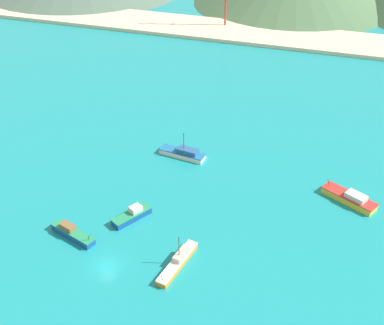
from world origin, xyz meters
TOP-DOWN VIEW (x-y plane):
  - ground at (0.00, 30.00)m, footprint 260.00×280.00m
  - fishing_boat_0 at (-0.69, 12.63)m, footprint 5.99×7.98m
  - fishing_boat_1 at (-8.86, 4.80)m, footprint 9.48×4.97m
  - fishing_boat_3 at (37.45, 30.09)m, footprint 11.10×7.82m
  - fishing_boat_5 at (11.30, 3.76)m, footprint 3.91×11.26m
  - fishing_boat_7 at (1.66, 35.75)m, footprint 10.58×4.24m
  - beach_strip at (0.00, 115.53)m, footprint 247.00×20.86m

SIDE VIEW (x-z plane):
  - ground at x=0.00m, z-range -0.50..0.00m
  - beach_strip at x=0.00m, z-range 0.00..1.20m
  - fishing_boat_5 at x=11.30m, z-range -2.22..3.70m
  - fishing_boat_1 at x=-8.86m, z-range -0.54..2.20m
  - fishing_boat_0 at x=-0.69m, z-range -0.36..2.04m
  - fishing_boat_7 at x=1.66m, z-range -2.16..3.85m
  - fishing_boat_3 at x=37.45m, z-range -0.51..2.24m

